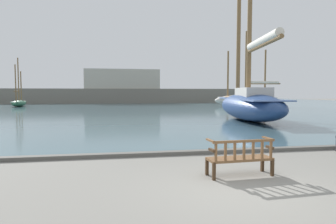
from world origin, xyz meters
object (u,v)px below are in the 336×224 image
(park_bench, at_px, (240,157))
(sailboat_outer_starboard, at_px, (248,99))
(sailboat_outer_port, at_px, (19,102))
(sailboat_distant_harbor, at_px, (249,101))

(park_bench, bearing_deg, sailboat_outer_starboard, 64.74)
(sailboat_outer_port, bearing_deg, sailboat_distant_harbor, -47.81)
(sailboat_outer_port, relative_size, sailboat_outer_starboard, 0.64)
(sailboat_outer_port, xyz_separation_m, sailboat_outer_starboard, (31.74, -4.94, 0.49))
(sailboat_outer_starboard, bearing_deg, sailboat_outer_port, 171.16)
(park_bench, xyz_separation_m, sailboat_outer_starboard, (15.56, 32.97, 0.68))
(park_bench, height_order, sailboat_outer_starboard, sailboat_outer_starboard)
(park_bench, xyz_separation_m, sailboat_outer_port, (-16.19, 37.91, 0.19))
(park_bench, height_order, sailboat_outer_port, sailboat_outer_port)
(park_bench, bearing_deg, sailboat_distant_harbor, 63.86)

